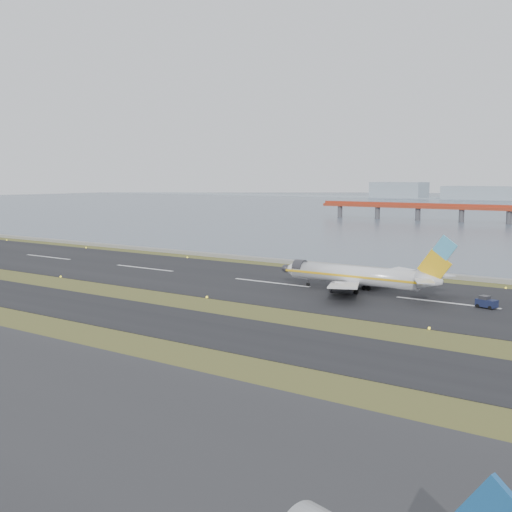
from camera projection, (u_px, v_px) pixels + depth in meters
name	position (u px, v px, depth m)	size (l,w,h in m)	color
ground	(181.00, 304.00, 119.66)	(1000.00, 1000.00, 0.00)	#364A1A
taxiway_strip	(134.00, 315.00, 109.95)	(1000.00, 18.00, 0.10)	black
runway_strip	(271.00, 283.00, 143.89)	(1000.00, 45.00, 0.10)	black
seawall	(335.00, 266.00, 168.08)	(1000.00, 2.50, 1.00)	gray
airliner	(360.00, 276.00, 131.63)	(38.52, 32.89, 12.80)	silver
pushback_tug	(486.00, 302.00, 115.84)	(3.96, 2.87, 2.28)	#151C3C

